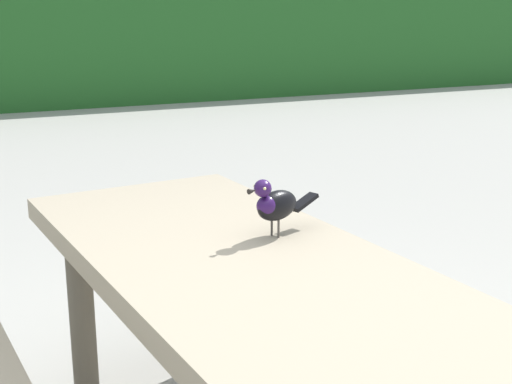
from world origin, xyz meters
TOP-DOWN VIEW (x-y plane):
  - picnic_table_foreground at (0.17, 0.27)m, footprint 1.84×1.86m
  - bird_grackle at (0.32, 0.39)m, footprint 0.28×0.13m

SIDE VIEW (x-z plane):
  - picnic_table_foreground at x=0.17m, z-range 0.19..0.93m
  - bird_grackle at x=0.32m, z-range 0.75..0.94m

